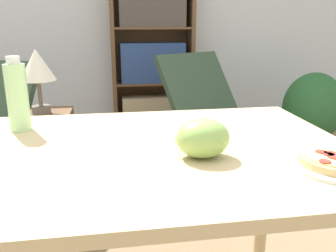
{
  "coord_description": "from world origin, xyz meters",
  "views": [
    {
      "loc": [
        -0.01,
        -1.04,
        1.14
      ],
      "look_at": [
        0.15,
        0.02,
        0.82
      ],
      "focal_mm": 38.0,
      "sensor_mm": 36.0,
      "label": 1
    }
  ],
  "objects_px": {
    "grape_bunch": "(203,138)",
    "potted_plant_floor": "(313,110)",
    "pizza_on_plate": "(336,162)",
    "table_lamp": "(37,68)",
    "bookshelf": "(152,60)",
    "side_table": "(47,159)",
    "lounge_chair_far": "(211,131)",
    "drink_bottle": "(17,96)"
  },
  "relations": [
    {
      "from": "pizza_on_plate",
      "to": "potted_plant_floor",
      "type": "height_order",
      "value": "pizza_on_plate"
    },
    {
      "from": "table_lamp",
      "to": "bookshelf",
      "type": "bearing_deg",
      "value": 57.87
    },
    {
      "from": "drink_bottle",
      "to": "pizza_on_plate",
      "type": "bearing_deg",
      "value": -27.76
    },
    {
      "from": "drink_bottle",
      "to": "bookshelf",
      "type": "xyz_separation_m",
      "value": [
        0.73,
        2.19,
        -0.12
      ]
    },
    {
      "from": "pizza_on_plate",
      "to": "lounge_chair_far",
      "type": "xyz_separation_m",
      "value": [
        0.17,
        1.82,
        -0.49
      ]
    },
    {
      "from": "lounge_chair_far",
      "to": "table_lamp",
      "type": "xyz_separation_m",
      "value": [
        -1.19,
        -0.46,
        0.59
      ]
    },
    {
      "from": "grape_bunch",
      "to": "table_lamp",
      "type": "xyz_separation_m",
      "value": [
        -0.68,
        1.24,
        0.06
      ]
    },
    {
      "from": "pizza_on_plate",
      "to": "lounge_chair_far",
      "type": "bearing_deg",
      "value": 84.6
    },
    {
      "from": "bookshelf",
      "to": "table_lamp",
      "type": "bearing_deg",
      "value": -122.13
    },
    {
      "from": "drink_bottle",
      "to": "grape_bunch",
      "type": "bearing_deg",
      "value": -31.58
    },
    {
      "from": "drink_bottle",
      "to": "potted_plant_floor",
      "type": "xyz_separation_m",
      "value": [
        2.06,
        1.5,
        -0.5
      ]
    },
    {
      "from": "pizza_on_plate",
      "to": "table_lamp",
      "type": "height_order",
      "value": "table_lamp"
    },
    {
      "from": "bookshelf",
      "to": "drink_bottle",
      "type": "bearing_deg",
      "value": -108.3
    },
    {
      "from": "pizza_on_plate",
      "to": "drink_bottle",
      "type": "height_order",
      "value": "drink_bottle"
    },
    {
      "from": "grape_bunch",
      "to": "potted_plant_floor",
      "type": "distance_m",
      "value": 2.41
    },
    {
      "from": "drink_bottle",
      "to": "side_table",
      "type": "relative_size",
      "value": 0.44
    },
    {
      "from": "pizza_on_plate",
      "to": "drink_bottle",
      "type": "relative_size",
      "value": 0.94
    },
    {
      "from": "bookshelf",
      "to": "potted_plant_floor",
      "type": "height_order",
      "value": "bookshelf"
    },
    {
      "from": "bookshelf",
      "to": "potted_plant_floor",
      "type": "xyz_separation_m",
      "value": [
        1.33,
        -0.69,
        -0.38
      ]
    },
    {
      "from": "bookshelf",
      "to": "side_table",
      "type": "height_order",
      "value": "bookshelf"
    },
    {
      "from": "table_lamp",
      "to": "grape_bunch",
      "type": "bearing_deg",
      "value": -61.14
    },
    {
      "from": "bookshelf",
      "to": "side_table",
      "type": "relative_size",
      "value": 2.68
    },
    {
      "from": "table_lamp",
      "to": "potted_plant_floor",
      "type": "bearing_deg",
      "value": 16.03
    },
    {
      "from": "grape_bunch",
      "to": "bookshelf",
      "type": "distance_m",
      "value": 2.56
    },
    {
      "from": "lounge_chair_far",
      "to": "table_lamp",
      "type": "relative_size",
      "value": 2.49
    },
    {
      "from": "grape_bunch",
      "to": "pizza_on_plate",
      "type": "bearing_deg",
      "value": -20.53
    },
    {
      "from": "grape_bunch",
      "to": "lounge_chair_far",
      "type": "distance_m",
      "value": 1.85
    },
    {
      "from": "drink_bottle",
      "to": "lounge_chair_far",
      "type": "xyz_separation_m",
      "value": [
        1.09,
        1.34,
        -0.6
      ]
    },
    {
      "from": "bookshelf",
      "to": "table_lamp",
      "type": "height_order",
      "value": "bookshelf"
    },
    {
      "from": "pizza_on_plate",
      "to": "lounge_chair_far",
      "type": "height_order",
      "value": "lounge_chair_far"
    },
    {
      "from": "drink_bottle",
      "to": "side_table",
      "type": "xyz_separation_m",
      "value": [
        -0.1,
        0.88,
        -0.58
      ]
    },
    {
      "from": "pizza_on_plate",
      "to": "bookshelf",
      "type": "height_order",
      "value": "bookshelf"
    },
    {
      "from": "grape_bunch",
      "to": "potted_plant_floor",
      "type": "height_order",
      "value": "grape_bunch"
    },
    {
      "from": "pizza_on_plate",
      "to": "drink_bottle",
      "type": "xyz_separation_m",
      "value": [
        -0.92,
        0.49,
        0.11
      ]
    },
    {
      "from": "drink_bottle",
      "to": "table_lamp",
      "type": "xyz_separation_m",
      "value": [
        -0.1,
        0.88,
        -0.01
      ]
    },
    {
      "from": "side_table",
      "to": "potted_plant_floor",
      "type": "distance_m",
      "value": 2.25
    },
    {
      "from": "pizza_on_plate",
      "to": "side_table",
      "type": "bearing_deg",
      "value": 126.81
    },
    {
      "from": "pizza_on_plate",
      "to": "lounge_chair_far",
      "type": "distance_m",
      "value": 1.89
    },
    {
      "from": "pizza_on_plate",
      "to": "table_lamp",
      "type": "relative_size",
      "value": 0.64
    },
    {
      "from": "drink_bottle",
      "to": "bookshelf",
      "type": "height_order",
      "value": "bookshelf"
    },
    {
      "from": "drink_bottle",
      "to": "potted_plant_floor",
      "type": "distance_m",
      "value": 2.6
    },
    {
      "from": "bookshelf",
      "to": "potted_plant_floor",
      "type": "bearing_deg",
      "value": -27.44
    }
  ]
}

